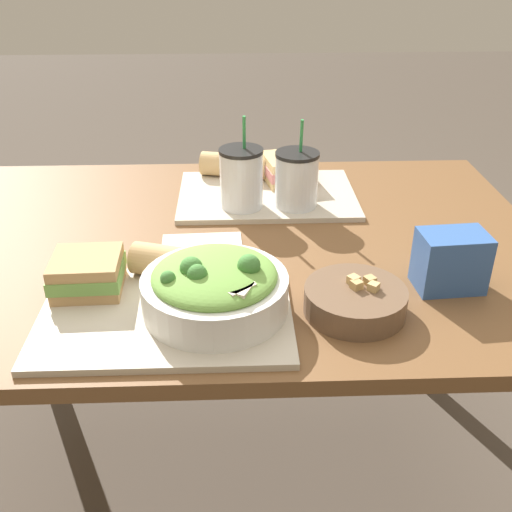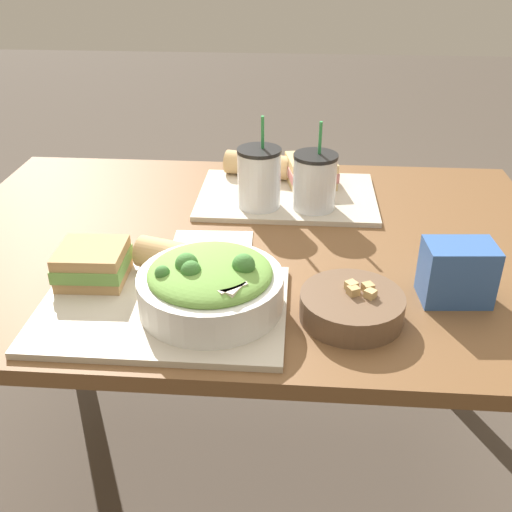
% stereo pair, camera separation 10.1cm
% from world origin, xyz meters
% --- Properties ---
extents(ground_plane, '(12.00, 12.00, 0.00)m').
position_xyz_m(ground_plane, '(0.00, 0.00, 0.00)').
color(ground_plane, '#4C4238').
extents(dining_table, '(1.30, 0.90, 0.73)m').
position_xyz_m(dining_table, '(0.00, 0.00, 0.63)').
color(dining_table, brown).
rests_on(dining_table, ground_plane).
extents(tray_near, '(0.42, 0.29, 0.01)m').
position_xyz_m(tray_near, '(-0.12, -0.28, 0.74)').
color(tray_near, '#BCB29E').
rests_on(tray_near, dining_table).
extents(tray_far, '(0.42, 0.29, 0.01)m').
position_xyz_m(tray_far, '(0.08, 0.21, 0.74)').
color(tray_far, '#BCB29E').
rests_on(tray_far, dining_table).
extents(salad_bowl, '(0.24, 0.24, 0.11)m').
position_xyz_m(salad_bowl, '(-0.04, -0.28, 0.79)').
color(salad_bowl, white).
rests_on(salad_bowl, tray_near).
extents(soup_bowl, '(0.17, 0.17, 0.06)m').
position_xyz_m(soup_bowl, '(0.20, -0.28, 0.75)').
color(soup_bowl, brown).
rests_on(soup_bowl, dining_table).
extents(sandwich_near, '(0.13, 0.12, 0.06)m').
position_xyz_m(sandwich_near, '(-0.26, -0.20, 0.77)').
color(sandwich_near, tan).
rests_on(sandwich_near, tray_near).
extents(baguette_near, '(0.18, 0.11, 0.06)m').
position_xyz_m(baguette_near, '(-0.10, -0.17, 0.77)').
color(baguette_near, tan).
rests_on(baguette_near, tray_near).
extents(sandwich_far, '(0.14, 0.15, 0.06)m').
position_xyz_m(sandwich_far, '(0.13, 0.29, 0.77)').
color(sandwich_far, tan).
rests_on(sandwich_far, tray_far).
extents(baguette_far, '(0.18, 0.10, 0.06)m').
position_xyz_m(baguette_far, '(0.01, 0.32, 0.77)').
color(baguette_far, tan).
rests_on(baguette_far, tray_far).
extents(drink_cup_dark, '(0.10, 0.10, 0.21)m').
position_xyz_m(drink_cup_dark, '(0.02, 0.14, 0.81)').
color(drink_cup_dark, silver).
rests_on(drink_cup_dark, tray_far).
extents(drink_cup_red, '(0.10, 0.10, 0.20)m').
position_xyz_m(drink_cup_red, '(0.14, 0.14, 0.80)').
color(drink_cup_red, silver).
rests_on(drink_cup_red, tray_far).
extents(chip_bag, '(0.12, 0.09, 0.11)m').
position_xyz_m(chip_bag, '(0.38, -0.20, 0.78)').
color(chip_bag, '#335BA3').
rests_on(chip_bag, dining_table).
extents(napkin_folded, '(0.17, 0.12, 0.00)m').
position_xyz_m(napkin_folded, '(-0.07, -0.03, 0.73)').
color(napkin_folded, silver).
rests_on(napkin_folded, dining_table).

